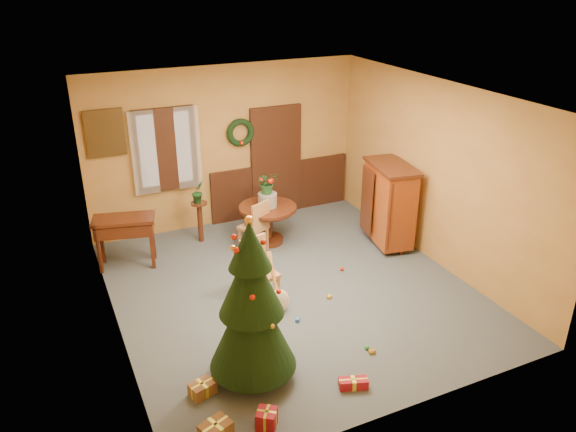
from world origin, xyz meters
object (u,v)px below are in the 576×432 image
chair_near (258,268)px  christmas_tree (252,306)px  dining_table (268,217)px  sideboard (389,202)px  writing_desk (125,230)px

chair_near → christmas_tree: 1.73m
dining_table → christmas_tree: bearing=-115.9°
dining_table → sideboard: (1.85, -0.90, 0.29)m
chair_near → christmas_tree: size_ratio=0.47×
dining_table → chair_near: (-0.85, -1.64, 0.04)m
dining_table → sideboard: size_ratio=0.69×
dining_table → sideboard: sideboard is taller
chair_near → writing_desk: size_ratio=0.93×
dining_table → writing_desk: bearing=175.5°
dining_table → christmas_tree: (-1.53, -3.16, 0.51)m
dining_table → sideboard: bearing=-26.0°
dining_table → chair_near: bearing=-117.4°
dining_table → chair_near: chair_near is taller
christmas_tree → writing_desk: (-0.83, 3.35, -0.35)m
sideboard → writing_desk: bearing=165.5°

